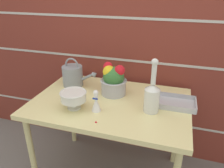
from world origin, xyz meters
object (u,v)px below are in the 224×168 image
watering_can (73,76)px  crystal_pedestal_bowl (73,97)px  figurine_vase (96,102)px  flower_planter (113,80)px  wire_tray (173,103)px  glass_decanter (152,95)px

watering_can → crystal_pedestal_bowl: 0.38m
crystal_pedestal_bowl → figurine_vase: figurine_vase is taller
crystal_pedestal_bowl → flower_planter: 0.35m
watering_can → wire_tray: watering_can is taller
glass_decanter → flower_planter: bearing=151.7°
flower_planter → wire_tray: flower_planter is taller
glass_decanter → figurine_vase: 0.38m
flower_planter → glass_decanter: bearing=-28.3°
figurine_vase → wire_tray: 0.56m
watering_can → flower_planter: (0.37, -0.05, 0.03)m
crystal_pedestal_bowl → flower_planter: flower_planter is taller
watering_can → figurine_vase: 0.47m
wire_tray → crystal_pedestal_bowl: bearing=-158.2°
crystal_pedestal_bowl → wire_tray: 0.71m
wire_tray → figurine_vase: bearing=-153.6°
watering_can → glass_decanter: bearing=-18.0°
figurine_vase → wire_tray: figurine_vase is taller
flower_planter → glass_decanter: (0.32, -0.17, 0.00)m
crystal_pedestal_bowl → figurine_vase: (0.16, 0.02, -0.03)m
watering_can → crystal_pedestal_bowl: watering_can is taller
watering_can → crystal_pedestal_bowl: size_ratio=1.71×
crystal_pedestal_bowl → figurine_vase: bearing=5.5°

